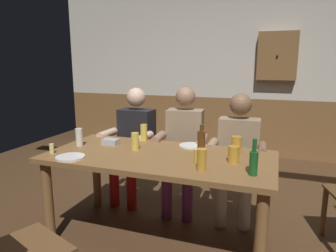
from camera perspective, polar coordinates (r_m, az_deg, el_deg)
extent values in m
plane|color=#4C331E|center=(2.92, -0.37, -18.46)|extent=(6.77, 6.77, 0.00)
cube|color=beige|center=(5.10, 10.14, 14.86)|extent=(5.64, 0.12, 1.71)
cube|color=brown|center=(5.18, 9.63, 0.23)|extent=(5.64, 0.12, 0.91)
cube|color=brown|center=(2.49, -1.68, -5.74)|extent=(1.82, 0.87, 0.04)
cylinder|color=brown|center=(2.75, -21.31, -13.12)|extent=(0.08, 0.08, 0.70)
cylinder|color=brown|center=(2.16, 16.79, -19.87)|extent=(0.08, 0.08, 0.70)
cylinder|color=brown|center=(3.27, -13.11, -8.60)|extent=(0.08, 0.08, 0.70)
cylinder|color=brown|center=(2.80, 17.61, -12.40)|extent=(0.08, 0.08, 0.70)
cube|color=black|center=(3.35, -5.81, -1.31)|extent=(0.38, 0.23, 0.52)
sphere|color=beige|center=(3.29, -5.94, 5.33)|extent=(0.20, 0.20, 0.20)
cylinder|color=#AD1919|center=(3.25, -5.26, -6.06)|extent=(0.15, 0.38, 0.13)
cylinder|color=#AD1919|center=(3.35, -8.35, -5.61)|extent=(0.15, 0.38, 0.13)
cylinder|color=#AD1919|center=(3.19, -6.77, -11.59)|extent=(0.10, 0.10, 0.42)
cylinder|color=#AD1919|center=(3.29, -9.92, -10.97)|extent=(0.10, 0.10, 0.42)
cylinder|color=beige|center=(3.04, -4.45, -2.14)|extent=(0.09, 0.28, 0.08)
cylinder|color=beige|center=(3.25, -11.22, -1.42)|extent=(0.09, 0.28, 0.08)
cube|color=#997F60|center=(3.16, 3.17, -1.83)|extent=(0.38, 0.25, 0.54)
sphere|color=#9E755B|center=(3.09, 3.25, 5.42)|extent=(0.20, 0.20, 0.20)
cylinder|color=#6B2D66|center=(3.06, 4.38, -7.20)|extent=(0.17, 0.44, 0.13)
cylinder|color=#6B2D66|center=(3.10, 0.73, -6.93)|extent=(0.17, 0.44, 0.13)
cylinder|color=#6B2D66|center=(2.96, 3.59, -13.43)|extent=(0.10, 0.10, 0.42)
cylinder|color=#6B2D66|center=(3.00, -0.24, -13.07)|extent=(0.10, 0.10, 0.42)
cylinder|color=#997F60|center=(2.88, 6.36, -2.64)|extent=(0.11, 0.29, 0.08)
cylinder|color=#9E755B|center=(2.96, -1.73, -2.17)|extent=(0.11, 0.29, 0.08)
cube|color=#997F60|center=(3.06, 13.00, -3.11)|extent=(0.39, 0.22, 0.48)
sphere|color=brown|center=(2.99, 13.33, 3.90)|extent=(0.21, 0.21, 0.21)
cylinder|color=silver|center=(2.98, 14.62, -8.09)|extent=(0.15, 0.41, 0.13)
cylinder|color=silver|center=(2.99, 10.54, -7.80)|extent=(0.15, 0.41, 0.13)
cylinder|color=silver|center=(2.90, 14.13, -14.42)|extent=(0.10, 0.10, 0.42)
cylinder|color=silver|center=(2.91, 9.84, -14.09)|extent=(0.10, 0.10, 0.42)
cylinder|color=brown|center=(2.81, 17.15, -4.12)|extent=(0.09, 0.28, 0.08)
cylinder|color=#997F60|center=(2.85, 8.15, -3.54)|extent=(0.09, 0.28, 0.08)
cylinder|color=brown|center=(3.03, 26.96, -13.96)|extent=(0.04, 0.04, 0.44)
cylinder|color=#F9E08C|center=(2.67, -20.77, -3.94)|extent=(0.04, 0.04, 0.08)
cube|color=#B2B7BC|center=(2.82, -10.58, -2.89)|extent=(0.14, 0.10, 0.05)
cylinder|color=white|center=(2.72, 4.27, -3.67)|extent=(0.21, 0.21, 0.01)
cylinder|color=white|center=(2.51, -17.67, -5.53)|extent=(0.22, 0.22, 0.01)
cylinder|color=#195923|center=(2.09, 15.58, -6.71)|extent=(0.06, 0.06, 0.16)
cylinder|color=#195923|center=(2.06, 15.77, -3.46)|extent=(0.03, 0.03, 0.09)
cylinder|color=#593314|center=(2.44, 6.18, -3.24)|extent=(0.06, 0.06, 0.20)
cylinder|color=#593314|center=(2.41, 6.25, -0.32)|extent=(0.03, 0.03, 0.05)
cylinder|color=gold|center=(2.58, 12.55, -3.38)|extent=(0.08, 0.08, 0.14)
cylinder|color=#E5C64C|center=(2.61, -6.13, -2.84)|extent=(0.07, 0.07, 0.15)
cylinder|color=gold|center=(2.32, 12.07, -5.19)|extent=(0.08, 0.08, 0.12)
cylinder|color=#E5C64C|center=(2.25, 5.65, -5.69)|extent=(0.06, 0.06, 0.11)
cylinder|color=white|center=(2.83, -16.16, -2.00)|extent=(0.06, 0.06, 0.16)
cylinder|color=gold|center=(2.12, 6.26, -6.23)|extent=(0.07, 0.07, 0.15)
cylinder|color=#E5C64C|center=(2.91, -4.51, -1.22)|extent=(0.06, 0.06, 0.16)
cube|color=brown|center=(4.88, 19.62, 12.14)|extent=(0.56, 0.12, 0.70)
sphere|color=black|center=(4.81, 19.61, 12.16)|extent=(0.03, 0.03, 0.03)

